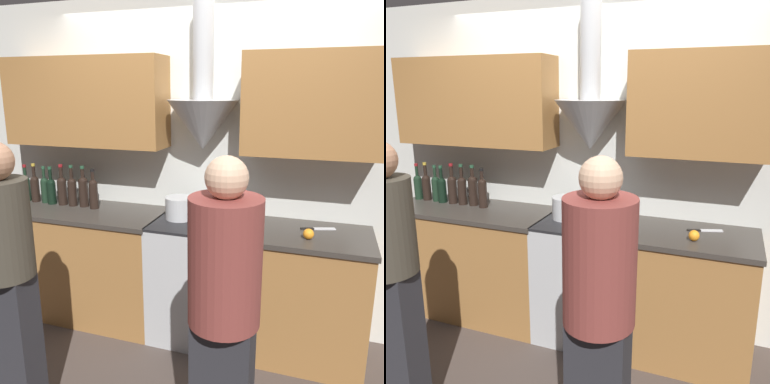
# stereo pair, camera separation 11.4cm
# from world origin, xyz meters

# --- Properties ---
(ground_plane) EXTENTS (12.00, 12.00, 0.00)m
(ground_plane) POSITION_xyz_m (0.00, 0.00, 0.00)
(ground_plane) COLOR #423833
(wall_back) EXTENTS (8.40, 0.53, 2.60)m
(wall_back) POSITION_xyz_m (-0.07, 0.58, 1.46)
(wall_back) COLOR silver
(wall_back) RESTS_ON ground_plane
(counter_left) EXTENTS (1.39, 0.62, 0.94)m
(counter_left) POSITION_xyz_m (-1.00, 0.31, 0.47)
(counter_left) COLOR #9E6B38
(counter_left) RESTS_ON ground_plane
(counter_right) EXTENTS (0.95, 0.62, 0.94)m
(counter_right) POSITION_xyz_m (0.77, 0.31, 0.47)
(counter_right) COLOR #9E6B38
(counter_right) RESTS_ON ground_plane
(stove_range) EXTENTS (0.63, 0.60, 0.94)m
(stove_range) POSITION_xyz_m (0.00, 0.31, 0.47)
(stove_range) COLOR #B7BABC
(stove_range) RESTS_ON ground_plane
(wine_bottle_0) EXTENTS (0.07, 0.07, 0.32)m
(wine_bottle_0) POSITION_xyz_m (-1.60, 0.38, 1.06)
(wine_bottle_0) COLOR black
(wine_bottle_0) RESTS_ON counter_left
(wine_bottle_1) EXTENTS (0.07, 0.07, 0.34)m
(wine_bottle_1) POSITION_xyz_m (-1.51, 0.38, 1.07)
(wine_bottle_1) COLOR black
(wine_bottle_1) RESTS_ON counter_left
(wine_bottle_2) EXTENTS (0.07, 0.07, 0.32)m
(wine_bottle_2) POSITION_xyz_m (-1.41, 0.38, 1.06)
(wine_bottle_2) COLOR black
(wine_bottle_2) RESTS_ON counter_left
(wine_bottle_3) EXTENTS (0.08, 0.08, 0.33)m
(wine_bottle_3) POSITION_xyz_m (-1.33, 0.36, 1.06)
(wine_bottle_3) COLOR black
(wine_bottle_3) RESTS_ON counter_left
(wine_bottle_4) EXTENTS (0.08, 0.08, 0.35)m
(wine_bottle_4) POSITION_xyz_m (-1.23, 0.37, 1.08)
(wine_bottle_4) COLOR black
(wine_bottle_4) RESTS_ON counter_left
(wine_bottle_5) EXTENTS (0.08, 0.08, 0.35)m
(wine_bottle_5) POSITION_xyz_m (-1.12, 0.37, 1.08)
(wine_bottle_5) COLOR black
(wine_bottle_5) RESTS_ON counter_left
(wine_bottle_6) EXTENTS (0.08, 0.08, 0.35)m
(wine_bottle_6) POSITION_xyz_m (-1.02, 0.38, 1.08)
(wine_bottle_6) COLOR black
(wine_bottle_6) RESTS_ON counter_left
(wine_bottle_7) EXTENTS (0.07, 0.07, 0.34)m
(wine_bottle_7) POSITION_xyz_m (-0.91, 0.35, 1.08)
(wine_bottle_7) COLOR black
(wine_bottle_7) RESTS_ON counter_left
(stock_pot) EXTENTS (0.22, 0.22, 0.17)m
(stock_pot) POSITION_xyz_m (-0.14, 0.33, 1.02)
(stock_pot) COLOR #B7BABC
(stock_pot) RESTS_ON stove_range
(mixing_bowl) EXTENTS (0.26, 0.26, 0.08)m
(mixing_bowl) POSITION_xyz_m (0.14, 0.36, 0.98)
(mixing_bowl) COLOR #B7BABC
(mixing_bowl) RESTS_ON stove_range
(orange_fruit) EXTENTS (0.07, 0.07, 0.07)m
(orange_fruit) POSITION_xyz_m (0.82, 0.19, 0.97)
(orange_fruit) COLOR orange
(orange_fruit) RESTS_ON counter_right
(chefs_knife) EXTENTS (0.24, 0.10, 0.01)m
(chefs_knife) POSITION_xyz_m (0.88, 0.41, 0.94)
(chefs_knife) COLOR silver
(chefs_knife) RESTS_ON counter_right
(person_foreground_left) EXTENTS (0.31, 0.31, 1.65)m
(person_foreground_left) POSITION_xyz_m (-0.68, -0.88, 0.92)
(person_foreground_left) COLOR #28282D
(person_foreground_left) RESTS_ON ground_plane
(person_foreground_right) EXTENTS (0.32, 0.32, 1.64)m
(person_foreground_right) POSITION_xyz_m (0.52, -0.89, 0.91)
(person_foreground_right) COLOR #28282D
(person_foreground_right) RESTS_ON ground_plane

